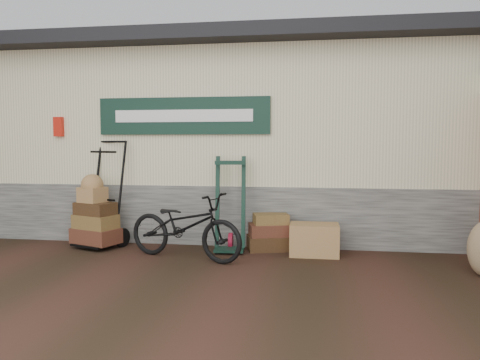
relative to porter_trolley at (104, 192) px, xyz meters
name	(u,v)px	position (x,y,z in m)	size (l,w,h in m)	color
ground	(187,261)	(1.47, -0.74, -0.81)	(80.00, 80.00, 0.00)	black
station_building	(225,139)	(1.47, 1.99, 0.81)	(14.40, 4.10, 3.20)	#4C4C47
porter_trolley	(104,192)	(0.00, 0.00, 0.00)	(0.81, 0.61, 1.62)	black
green_barrow	(230,204)	(1.93, -0.05, -0.13)	(0.49, 0.41, 1.35)	black
suitcase_stack	(269,232)	(2.48, 0.08, -0.54)	(0.61, 0.38, 0.54)	#362311
wicker_hamper	(314,240)	(3.12, -0.14, -0.59)	(0.67, 0.43, 0.43)	olive
bicycle	(185,222)	(1.42, -0.62, -0.31)	(1.71, 0.60, 0.99)	black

